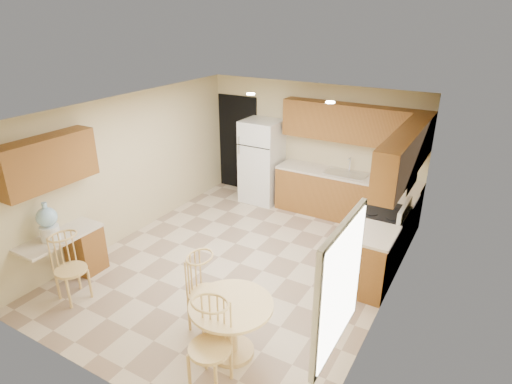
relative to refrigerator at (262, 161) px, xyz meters
The scene contains 30 objects.
floor 2.72m from the refrigerator, 68.40° to the right, with size 5.50×5.50×0.00m, color #C8B191.
ceiling 3.05m from the refrigerator, 68.40° to the right, with size 4.50×5.50×0.02m, color white.
wall_back 1.08m from the refrigerator, 20.23° to the left, with size 4.50×0.02×2.50m, color #CBBE89.
wall_front 5.25m from the refrigerator, 79.55° to the right, with size 4.50×0.02×2.50m, color #CBBE89.
wall_left 2.76m from the refrigerator, 118.44° to the right, with size 0.02×5.50×2.50m, color #CBBE89.
wall_right 4.02m from the refrigerator, 36.87° to the right, with size 0.02×5.50×2.50m, color #CBBE89.
doorway 0.89m from the refrigerator, 157.27° to the left, with size 0.90×0.02×2.10m, color black.
base_cab_back 1.88m from the refrigerator, ahead, with size 2.75×0.60×0.87m, color brown.
counter_back 1.83m from the refrigerator, ahead, with size 2.75×0.63×0.04m, color beige.
base_cab_right_a 2.98m from the refrigerator, 10.64° to the right, with size 0.60×0.59×0.87m, color brown.
counter_right_a 2.95m from the refrigerator, 10.64° to the right, with size 0.63×0.59×0.04m, color beige.
base_cab_right_b 3.55m from the refrigerator, 34.59° to the right, with size 0.60×0.80×0.87m, color brown.
counter_right_b 3.52m from the refrigerator, 34.59° to the right, with size 0.63×0.80×0.04m, color beige.
upper_cab_back 2.08m from the refrigerator, ahead, with size 2.75×0.33×0.70m, color brown.
upper_cab_right 3.40m from the refrigerator, 21.41° to the right, with size 0.33×2.42×0.70m, color brown.
upper_cab_left 4.27m from the refrigerator, 105.84° to the right, with size 0.33×1.40×0.70m, color brown.
sink 1.80m from the refrigerator, ahead, with size 0.78×0.44×0.01m, color silver.
range_hood 3.24m from the refrigerator, 22.46° to the right, with size 0.50×0.76×0.14m, color silver.
desk_pedestal 3.90m from the refrigerator, 105.76° to the right, with size 0.48×0.42×0.72m, color brown.
desk_top 4.23m from the refrigerator, 104.36° to the right, with size 0.50×1.20×0.04m, color beige.
window 5.34m from the refrigerator, 53.21° to the right, with size 0.06×1.12×1.30m.
can_light_a 2.06m from the refrigerator, 69.44° to the right, with size 0.14×0.14×0.02m, color white.
can_light_b 2.74m from the refrigerator, 32.96° to the right, with size 0.14×0.14×0.02m, color white.
refrigerator is the anchor object (origin of this frame).
stove 3.15m from the refrigerator, 22.99° to the right, with size 0.65×0.76×1.09m.
dining_table 4.54m from the refrigerator, 65.13° to the right, with size 0.97×0.97×0.72m.
chair_table_a 4.18m from the refrigerator, 71.11° to the right, with size 0.45×0.58×1.02m.
chair_table_b 5.09m from the refrigerator, 67.46° to the right, with size 0.46×0.46×1.04m.
chair_desk 4.46m from the refrigerator, 97.74° to the right, with size 0.43×0.56×0.98m.
water_crock 4.36m from the refrigerator, 103.95° to the right, with size 0.28×0.28×0.58m.
Camera 1 is at (3.16, -4.97, 3.77)m, focal length 30.00 mm.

